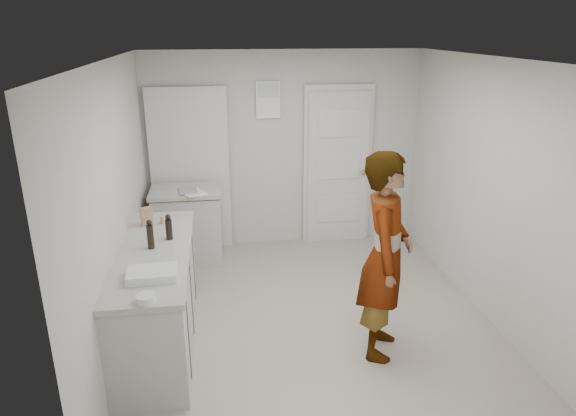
{
  "coord_description": "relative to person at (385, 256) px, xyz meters",
  "views": [
    {
      "loc": [
        -0.86,
        -4.4,
        2.77
      ],
      "look_at": [
        -0.18,
        0.4,
        1.04
      ],
      "focal_mm": 32.0,
      "sensor_mm": 36.0,
      "label": 1
    }
  ],
  "objects": [
    {
      "name": "ground",
      "position": [
        -0.52,
        0.59,
        -0.92
      ],
      "size": [
        4.0,
        4.0,
        0.0
      ],
      "primitive_type": "plane",
      "color": "#A39988",
      "rests_on": "ground"
    },
    {
      "name": "room_shell",
      "position": [
        -0.69,
        2.54,
        0.11
      ],
      "size": [
        4.0,
        4.0,
        4.0
      ],
      "color": "#B4B1AA",
      "rests_on": "ground"
    },
    {
      "name": "main_counter",
      "position": [
        -1.97,
        0.39,
        -0.49
      ],
      "size": [
        0.64,
        1.96,
        0.93
      ],
      "color": "silver",
      "rests_on": "ground"
    },
    {
      "name": "side_counter",
      "position": [
        -1.77,
        2.14,
        -0.49
      ],
      "size": [
        0.84,
        0.61,
        0.93
      ],
      "color": "silver",
      "rests_on": "ground"
    },
    {
      "name": "person",
      "position": [
        0.0,
        0.0,
        0.0
      ],
      "size": [
        0.66,
        0.79,
        1.83
      ],
      "primitive_type": "imported",
      "rotation": [
        0.0,
        0.0,
        1.19
      ],
      "color": "silver",
      "rests_on": "ground"
    },
    {
      "name": "cake_mix_box",
      "position": [
        -2.08,
        1.0,
        0.1
      ],
      "size": [
        0.12,
        0.09,
        0.19
      ],
      "primitive_type": "cube",
      "rotation": [
        0.0,
        0.0,
        0.4
      ],
      "color": "#986B4C",
      "rests_on": "main_counter"
    },
    {
      "name": "spice_jar",
      "position": [
        -1.93,
        1.03,
        0.05
      ],
      "size": [
        0.05,
        0.05,
        0.08
      ],
      "primitive_type": "cylinder",
      "color": "tan",
      "rests_on": "main_counter"
    },
    {
      "name": "oil_cruet_a",
      "position": [
        -1.84,
        0.62,
        0.12
      ],
      "size": [
        0.06,
        0.06,
        0.24
      ],
      "color": "black",
      "rests_on": "main_counter"
    },
    {
      "name": "oil_cruet_b",
      "position": [
        -1.98,
        0.44,
        0.14
      ],
      "size": [
        0.06,
        0.06,
        0.27
      ],
      "color": "black",
      "rests_on": "main_counter"
    },
    {
      "name": "baking_dish",
      "position": [
        -1.91,
        -0.14,
        0.04
      ],
      "size": [
        0.39,
        0.28,
        0.07
      ],
      "rotation": [
        0.0,
        0.0,
        0.04
      ],
      "color": "silver",
      "rests_on": "main_counter"
    },
    {
      "name": "egg_bowl",
      "position": [
        -1.92,
        -0.51,
        0.04
      ],
      "size": [
        0.14,
        0.14,
        0.05
      ],
      "color": "silver",
      "rests_on": "main_counter"
    },
    {
      "name": "papers",
      "position": [
        -1.67,
        1.99,
        0.01
      ],
      "size": [
        0.35,
        0.38,
        0.01
      ],
      "primitive_type": "cube",
      "rotation": [
        0.0,
        0.0,
        0.46
      ],
      "color": "white",
      "rests_on": "side_counter"
    }
  ]
}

